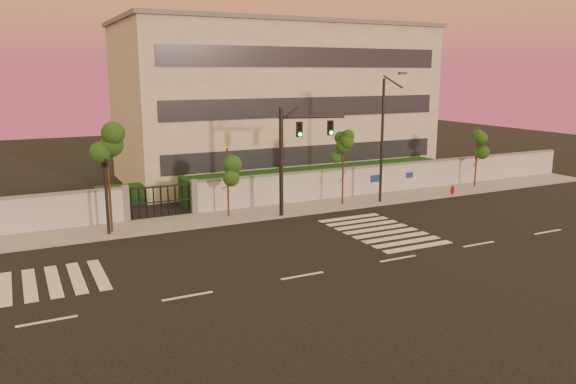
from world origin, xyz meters
The scene contains 14 objects.
ground centered at (0.00, 0.00, 0.00)m, with size 120.00×120.00×0.00m, color black.
sidewalk centered at (0.00, 10.50, 0.07)m, with size 60.00×3.00×0.15m, color gray.
perimeter_wall centered at (0.10, 12.00, 1.07)m, with size 60.00×0.36×2.20m.
hedge_row centered at (1.17, 14.74, 0.82)m, with size 41.00×4.25×1.80m.
institutional_building centered at (9.00, 21.99, 6.16)m, with size 24.40×12.40×12.25m.
road_markings centered at (-1.58, 3.76, 0.01)m, with size 57.00×7.62×0.02m.
street_tree_c centered at (-6.12, 10.08, 4.22)m, with size 1.61×1.28×5.74m.
street_tree_d centered at (0.62, 10.47, 3.07)m, with size 1.42×1.13×4.17m.
street_tree_e centered at (8.23, 10.04, 3.56)m, with size 1.45×1.16×4.84m.
street_tree_f centered at (20.15, 10.63, 3.39)m, with size 1.59×1.27×4.60m.
traffic_signal_main centered at (4.26, 9.15, 4.11)m, with size 4.07×1.13×6.50m.
traffic_signal_secondary centered at (-6.36, 9.64, 3.04)m, with size 0.37×0.35×4.79m.
streetlight_east centered at (10.80, 9.37, 4.57)m, with size 0.51×2.04×8.46m.
fire_hydrant centered at (16.73, 9.25, 0.38)m, with size 0.29×0.28×0.76m.
Camera 1 is at (-10.56, -19.86, 8.42)m, focal length 35.00 mm.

